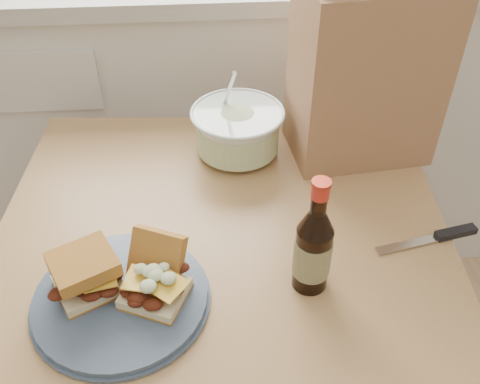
{
  "coord_description": "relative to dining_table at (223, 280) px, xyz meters",
  "views": [
    {
      "loc": [
        0.03,
        0.18,
        1.4
      ],
      "look_at": [
        0.09,
        0.9,
        0.78
      ],
      "focal_mm": 40.0,
      "sensor_mm": 36.0,
      "label": 1
    }
  ],
  "objects": [
    {
      "name": "cabinet_run",
      "position": [
        -0.05,
        0.84,
        -0.13
      ],
      "size": [
        2.5,
        0.64,
        0.94
      ],
      "color": "silver",
      "rests_on": "ground"
    },
    {
      "name": "dining_table",
      "position": [
        0.0,
        0.0,
        0.0
      ],
      "size": [
        0.9,
        0.9,
        0.7
      ],
      "rotation": [
        0.0,
        0.0,
        -0.07
      ],
      "color": "#AB8151",
      "rests_on": "ground"
    },
    {
      "name": "plate",
      "position": [
        -0.17,
        -0.12,
        0.11
      ],
      "size": [
        0.28,
        0.28,
        0.02
      ],
      "primitive_type": "cylinder",
      "color": "#3E4E64",
      "rests_on": "dining_table"
    },
    {
      "name": "sandwich_left",
      "position": [
        -0.22,
        -0.1,
        0.16
      ],
      "size": [
        0.13,
        0.12,
        0.07
      ],
      "rotation": [
        0.0,
        0.0,
        0.48
      ],
      "color": "beige",
      "rests_on": "plate"
    },
    {
      "name": "sandwich_right",
      "position": [
        -0.11,
        -0.11,
        0.15
      ],
      "size": [
        0.12,
        0.16,
        0.08
      ],
      "rotation": [
        0.0,
        0.0,
        -0.42
      ],
      "color": "beige",
      "rests_on": "plate"
    },
    {
      "name": "coleslaw_bowl",
      "position": [
        0.05,
        0.28,
        0.15
      ],
      "size": [
        0.2,
        0.2,
        0.2
      ],
      "color": "silver",
      "rests_on": "dining_table"
    },
    {
      "name": "beer_bottle",
      "position": [
        0.14,
        -0.1,
        0.19
      ],
      "size": [
        0.06,
        0.06,
        0.22
      ],
      "rotation": [
        0.0,
        0.0,
        -0.25
      ],
      "color": "black",
      "rests_on": "dining_table"
    },
    {
      "name": "knife",
      "position": [
        0.4,
        -0.02,
        0.11
      ],
      "size": [
        0.2,
        0.06,
        0.01
      ],
      "rotation": [
        0.0,
        0.0,
        0.2
      ],
      "color": "silver",
      "rests_on": "dining_table"
    },
    {
      "name": "paper_bag",
      "position": [
        0.31,
        0.27,
        0.29
      ],
      "size": [
        0.3,
        0.21,
        0.37
      ],
      "primitive_type": "cube",
      "rotation": [
        0.0,
        0.0,
        0.11
      ],
      "color": "#A97552",
      "rests_on": "dining_table"
    }
  ]
}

